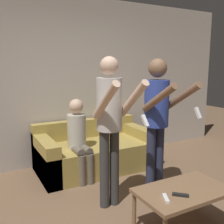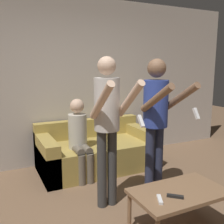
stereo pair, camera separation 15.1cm
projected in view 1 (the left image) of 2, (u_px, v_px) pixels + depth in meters
name	position (u px, v px, depth m)	size (l,w,h in m)	color
wall_back	(68.00, 81.00, 4.27)	(6.40, 0.06, 2.70)	beige
couch	(95.00, 152.00, 4.14)	(1.78, 0.94, 0.72)	#AD9347
person_standing_left	(110.00, 118.00, 2.87)	(0.40, 0.64, 1.71)	#383838
person_standing_right	(157.00, 112.00, 3.17)	(0.42, 0.70, 1.69)	#282D47
person_seated	(79.00, 136.00, 3.71)	(0.27, 0.51, 1.14)	#6B6051
coffee_table	(183.00, 194.00, 2.54)	(0.91, 0.54, 0.43)	#846042
remote_near	(180.00, 195.00, 2.40)	(0.13, 0.13, 0.02)	black
remote_far	(166.00, 198.00, 2.34)	(0.10, 0.15, 0.02)	white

